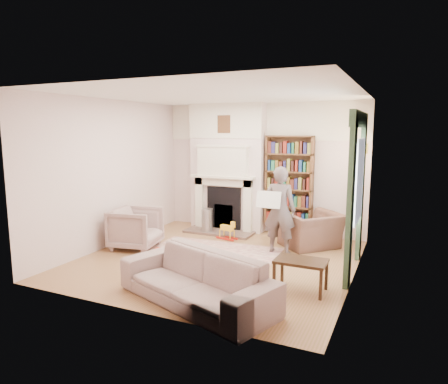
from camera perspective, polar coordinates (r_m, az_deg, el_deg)
The scene contains 25 objects.
floor at distance 7.04m, azimuth -0.86°, elevation -9.58°, with size 4.50×4.50×0.00m, color olive.
ceiling at distance 6.70m, azimuth -0.92°, elevation 13.77°, with size 4.50×4.50×0.00m, color white.
wall_back at distance 8.80m, azimuth 5.45°, elevation 3.42°, with size 4.50×4.50×0.00m, color silver.
wall_front at distance 4.82m, azimuth -12.51°, elevation -1.19°, with size 4.50×4.50×0.00m, color silver.
wall_left at distance 7.96m, azimuth -15.69°, elevation 2.56°, with size 4.50×4.50×0.00m, color silver.
wall_right at distance 6.11m, azimuth 18.51°, elevation 0.65°, with size 4.50×4.50×0.00m, color silver.
fireplace at distance 8.89m, azimuth 0.45°, elevation 3.43°, with size 1.70×0.58×2.80m.
bookcase at distance 8.51m, azimuth 9.28°, elevation 1.64°, with size 1.00×0.24×1.85m, color brown.
window at distance 6.50m, azimuth 18.79°, elevation 1.54°, with size 0.02×0.90×1.30m, color silver.
curtain_left at distance 5.85m, azimuth 17.60°, elevation -1.64°, with size 0.07×0.32×2.40m, color #294029.
curtain_right at distance 7.23m, azimuth 19.00°, elevation 0.22°, with size 0.07×0.32×2.40m, color #294029.
pelmet at distance 6.46m, azimuth 18.80°, elevation 9.77°, with size 0.09×1.70×0.24m, color #294029.
wall_sconce at distance 7.58m, azimuth 18.29°, elevation 5.95°, with size 0.20×0.24×0.24m, color gold, non-canonical shape.
rug at distance 7.23m, azimuth -2.37°, elevation -9.03°, with size 2.38×1.83×0.01m, color beige.
armchair_reading at distance 7.84m, azimuth 12.33°, elevation -5.33°, with size 1.03×0.90×0.67m, color #4A3027.
armchair_left at distance 7.77m, azimuth -12.45°, elevation -5.07°, with size 0.82×0.85×0.77m, color #C1B29F.
sofa at distance 5.27m, azimuth -4.01°, elevation -12.27°, with size 2.23×0.87×0.65m, color #B7A897.
man_reading at distance 7.28m, azimuth 7.96°, elevation -2.57°, with size 0.58×0.38×1.59m, color #564744.
newspaper at distance 7.10m, azimuth 6.37°, elevation -1.09°, with size 0.44×0.02×0.31m, color silver.
coffee_table at distance 5.76m, azimuth 10.88°, elevation -11.61°, with size 0.70×0.45×0.45m, color #311F11, non-canonical shape.
paraffin_heater at distance 8.65m, azimuth -2.42°, elevation -4.19°, with size 0.24×0.24×0.55m, color #939499.
rocking_horse at distance 8.22m, azimuth 0.43°, elevation -5.45°, with size 0.44×0.18×0.39m, color yellow, non-canonical shape.
board_game at distance 7.23m, azimuth -7.10°, elevation -8.92°, with size 0.38×0.38×0.03m, color #E2BA4F.
game_box_lid at distance 7.48m, azimuth -8.88°, elevation -8.27°, with size 0.30×0.20×0.05m, color #A52612.
comic_annuals at distance 6.69m, azimuth -1.77°, elevation -10.39°, with size 0.46×0.75×0.02m.
Camera 1 is at (2.88, -6.03, 2.22)m, focal length 32.00 mm.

